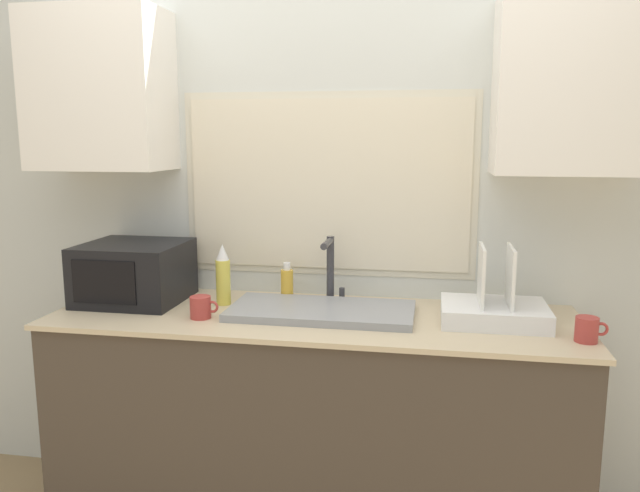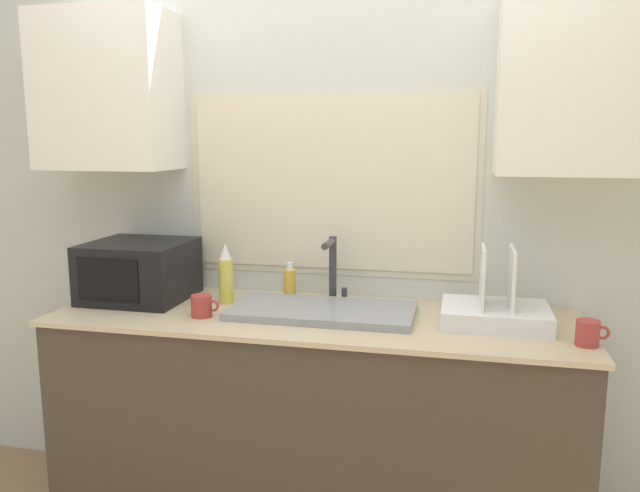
% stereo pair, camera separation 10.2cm
% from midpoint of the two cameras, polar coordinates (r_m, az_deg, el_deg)
% --- Properties ---
extents(countertop, '(2.06, 0.67, 0.93)m').
position_cam_midpoint_polar(countertop, '(2.64, 0.62, -16.00)').
color(countertop, '#42382D').
rests_on(countertop, ground_plane).
extents(wall_back, '(6.00, 0.38, 2.60)m').
position_cam_midpoint_polar(wall_back, '(2.68, 2.07, 5.36)').
color(wall_back, silver).
rests_on(wall_back, ground_plane).
extents(sink_basin, '(0.72, 0.35, 0.03)m').
position_cam_midpoint_polar(sink_basin, '(2.46, 1.38, -5.95)').
color(sink_basin, gray).
rests_on(sink_basin, countertop).
extents(faucet, '(0.08, 0.18, 0.28)m').
position_cam_midpoint_polar(faucet, '(2.60, 2.29, -1.69)').
color(faucet, '#333338').
rests_on(faucet, countertop).
extents(microwave, '(0.41, 0.40, 0.25)m').
position_cam_midpoint_polar(microwave, '(2.77, -15.19, -2.18)').
color(microwave, black).
rests_on(microwave, countertop).
extents(dish_rack, '(0.39, 0.30, 0.29)m').
position_cam_midpoint_polar(dish_rack, '(2.43, 16.90, -5.68)').
color(dish_rack, white).
rests_on(dish_rack, countertop).
extents(spray_bottle, '(0.06, 0.06, 0.25)m').
position_cam_midpoint_polar(spray_bottle, '(2.62, -7.51, -2.62)').
color(spray_bottle, '#D8CC4C').
rests_on(spray_bottle, countertop).
extents(soap_bottle, '(0.05, 0.05, 0.16)m').
position_cam_midpoint_polar(soap_bottle, '(2.68, -1.69, -3.42)').
color(soap_bottle, gold).
rests_on(soap_bottle, countertop).
extents(mug_near_sink, '(0.11, 0.08, 0.09)m').
position_cam_midpoint_polar(mug_near_sink, '(2.46, -9.58, -5.42)').
color(mug_near_sink, '#A53833').
rests_on(mug_near_sink, countertop).
extents(mug_by_rack, '(0.11, 0.08, 0.09)m').
position_cam_midpoint_polar(mug_by_rack, '(2.30, 24.49, -7.27)').
color(mug_by_rack, '#A53833').
rests_on(mug_by_rack, countertop).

